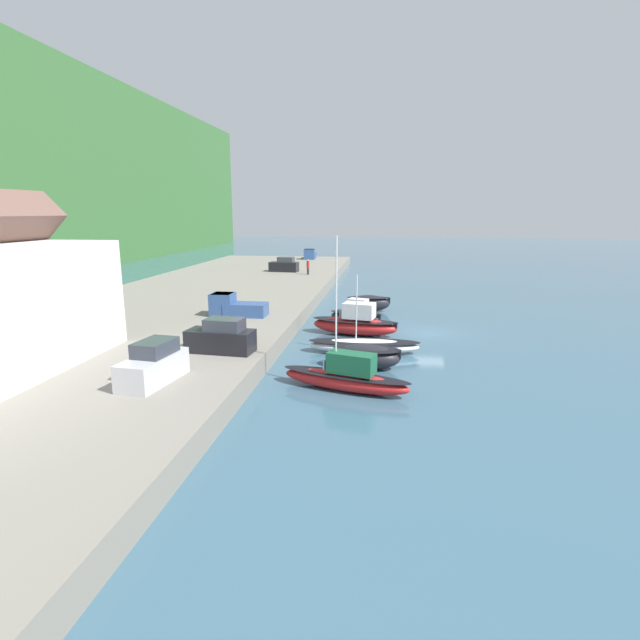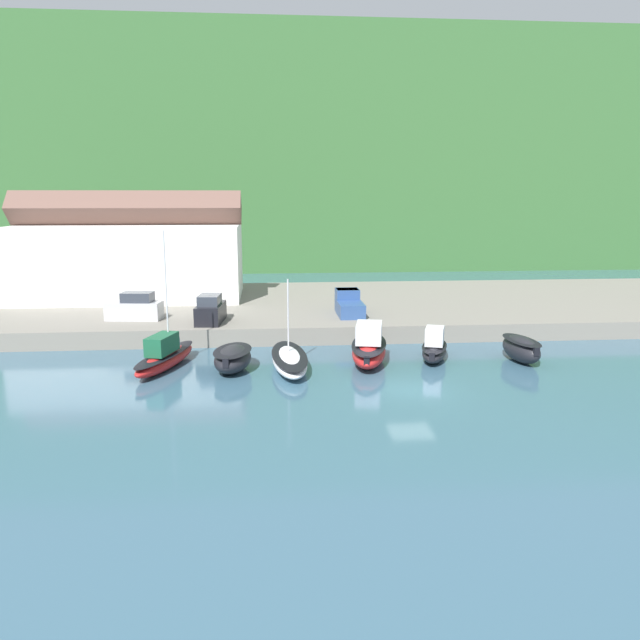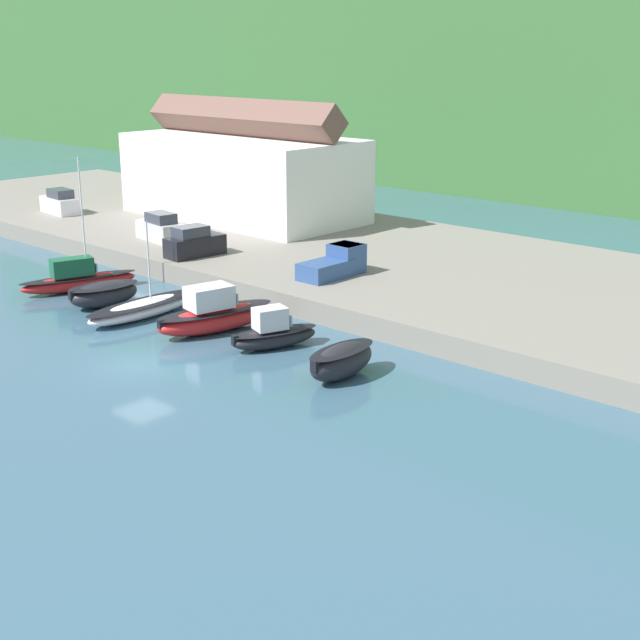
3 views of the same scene
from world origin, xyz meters
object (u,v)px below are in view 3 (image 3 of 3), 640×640
Objects in this scene: parked_car_2 at (194,243)px; moored_boat_1 at (104,294)px; moored_boat_3 at (214,315)px; parked_car_3 at (160,228)px; parked_car_1 at (60,203)px; pickup_truck_0 at (336,263)px; moored_boat_2 at (143,308)px; moored_boat_0 at (78,279)px; moored_boat_5 at (342,361)px; moored_boat_4 at (274,333)px.

moored_boat_1 is at bearing -71.83° from parked_car_2.
moored_boat_3 is 1.73× the size of parked_car_3.
parked_car_1 reaches higher than moored_boat_3.
parked_car_2 is at bearing -166.53° from pickup_truck_0.
moored_boat_1 is at bearing -177.49° from moored_boat_2.
moored_boat_0 is 1.99× the size of parked_car_3.
moored_boat_5 is 1.03× the size of parked_car_1.
moored_boat_2 is 9.88m from moored_boat_4.
parked_car_2 reaches higher than moored_boat_3.
moored_boat_2 is 15.64m from parked_car_3.
moored_boat_4 is 1.10× the size of pickup_truck_0.
parked_car_2 is at bearing 156.56° from moored_boat_3.
moored_boat_4 is at bearing -105.64° from parked_car_3.
parked_car_3 is at bearing -88.09° from parked_car_1.
pickup_truck_0 reaches higher than moored_boat_5.
moored_boat_1 is 1.09× the size of parked_car_3.
parked_car_2 is at bearing -97.74° from parked_car_3.
moored_boat_4 is 1.20× the size of parked_car_2.
moored_boat_3 is at bearing 18.32° from moored_boat_0.
moored_boat_5 is at bearing -47.38° from pickup_truck_0.
moored_boat_0 is at bearing 172.78° from moored_boat_2.
moored_boat_0 is 7.95m from moored_boat_2.
moored_boat_5 is at bearing -1.47° from moored_boat_2.
parked_car_2 is (-21.09, 8.39, 1.37)m from moored_boat_5.
moored_boat_0 is at bearing 175.69° from moored_boat_1.
moored_boat_1 is 1.10× the size of parked_car_2.
moored_boat_2 is 1.57× the size of moored_boat_4.
moored_boat_5 is (15.43, 0.32, 0.35)m from moored_boat_2.
parked_car_1 is at bearing -176.26° from moored_boat_4.
moored_boat_0 reaches higher than moored_boat_3.
moored_boat_4 is 23.31m from parked_car_3.
parked_car_1 is (-37.06, 10.20, 1.45)m from moored_boat_4.
parked_car_1 is at bearing 154.59° from moored_boat_2.
moored_boat_2 is at bearing -124.25° from parked_car_3.
pickup_truck_0 is (10.98, 2.62, -0.10)m from parked_car_2.
moored_boat_4 is 11.12m from pickup_truck_0.
moored_boat_2 is at bearing 177.94° from moored_boat_5.
parked_car_3 is (-16.93, 9.32, 1.26)m from moored_boat_3.
moored_boat_2 is 12.62m from pickup_truck_0.
parked_car_2 reaches higher than moored_boat_5.
moored_boat_0 is 23.35m from moored_boat_5.
moored_boat_1 is 1.01× the size of pickup_truck_0.
moored_boat_5 is at bearing -98.56° from parked_car_1.
moored_boat_4 is 38.46m from parked_car_1.
pickup_truck_0 is (8.89, 11.64, 1.34)m from moored_boat_1.
moored_boat_2 is (7.92, -0.63, -0.28)m from moored_boat_0.
moored_boat_0 is 8.50m from parked_car_2.
parked_car_1 is at bearing 167.59° from moored_boat_0.
parked_car_2 is at bearing 91.12° from moored_boat_0.
moored_boat_3 is 10.15m from moored_boat_5.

